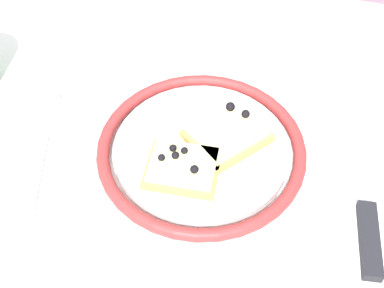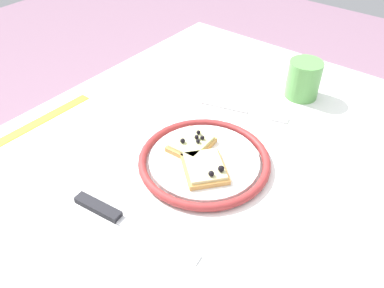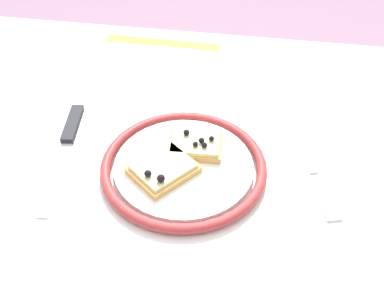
{
  "view_description": "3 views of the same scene",
  "coord_description": "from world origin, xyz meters",
  "px_view_note": "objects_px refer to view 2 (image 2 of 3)",
  "views": [
    {
      "loc": [
        0.03,
        -0.36,
        1.23
      ],
      "look_at": [
        -0.06,
        0.02,
        0.76
      ],
      "focal_mm": 49.15,
      "sensor_mm": 36.0,
      "label": 1
    },
    {
      "loc": [
        0.38,
        0.34,
        1.24
      ],
      "look_at": [
        -0.05,
        -0.0,
        0.77
      ],
      "focal_mm": 36.15,
      "sensor_mm": 36.0,
      "label": 2
    },
    {
      "loc": [
        -0.15,
        0.52,
        1.25
      ],
      "look_at": [
        -0.06,
        -0.0,
        0.77
      ],
      "focal_mm": 44.52,
      "sensor_mm": 36.0,
      "label": 3
    }
  ],
  "objects_px": {
    "pizza_slice_far": "(192,143)",
    "knife": "(113,215)",
    "fork": "(245,111)",
    "measuring_tape": "(42,120)",
    "dining_table": "(176,203)",
    "pizza_slice_near": "(205,168)",
    "cup": "(304,79)",
    "plate": "(204,160)"
  },
  "relations": [
    {
      "from": "measuring_tape",
      "to": "cup",
      "type": "bearing_deg",
      "value": 138.6
    },
    {
      "from": "measuring_tape",
      "to": "fork",
      "type": "bearing_deg",
      "value": 133.06
    },
    {
      "from": "pizza_slice_far",
      "to": "dining_table",
      "type": "bearing_deg",
      "value": 12.11
    },
    {
      "from": "pizza_slice_far",
      "to": "measuring_tape",
      "type": "xyz_separation_m",
      "value": [
        0.12,
        -0.32,
        -0.02
      ]
    },
    {
      "from": "dining_table",
      "to": "measuring_tape",
      "type": "bearing_deg",
      "value": -81.38
    },
    {
      "from": "pizza_slice_near",
      "to": "cup",
      "type": "xyz_separation_m",
      "value": [
        -0.36,
        0.02,
        0.02
      ]
    },
    {
      "from": "pizza_slice_near",
      "to": "cup",
      "type": "bearing_deg",
      "value": 177.3
    },
    {
      "from": "dining_table",
      "to": "pizza_slice_far",
      "type": "distance_m",
      "value": 0.12
    },
    {
      "from": "plate",
      "to": "measuring_tape",
      "type": "height_order",
      "value": "plate"
    },
    {
      "from": "pizza_slice_near",
      "to": "dining_table",
      "type": "bearing_deg",
      "value": -58.47
    },
    {
      "from": "pizza_slice_near",
      "to": "fork",
      "type": "xyz_separation_m",
      "value": [
        -0.22,
        -0.05,
        -0.02
      ]
    },
    {
      "from": "pizza_slice_far",
      "to": "knife",
      "type": "height_order",
      "value": "pizza_slice_far"
    },
    {
      "from": "pizza_slice_near",
      "to": "knife",
      "type": "height_order",
      "value": "pizza_slice_near"
    },
    {
      "from": "knife",
      "to": "cup",
      "type": "bearing_deg",
      "value": 171.62
    },
    {
      "from": "pizza_slice_far",
      "to": "pizza_slice_near",
      "type": "bearing_deg",
      "value": 57.53
    },
    {
      "from": "cup",
      "to": "knife",
      "type": "bearing_deg",
      "value": -8.38
    },
    {
      "from": "plate",
      "to": "cup",
      "type": "height_order",
      "value": "cup"
    },
    {
      "from": "plate",
      "to": "knife",
      "type": "relative_size",
      "value": 1.04
    },
    {
      "from": "dining_table",
      "to": "pizza_slice_near",
      "type": "distance_m",
      "value": 0.12
    },
    {
      "from": "pizza_slice_far",
      "to": "fork",
      "type": "bearing_deg",
      "value": 176.89
    },
    {
      "from": "pizza_slice_near",
      "to": "fork",
      "type": "relative_size",
      "value": 0.58
    },
    {
      "from": "plate",
      "to": "pizza_slice_near",
      "type": "relative_size",
      "value": 2.18
    },
    {
      "from": "measuring_tape",
      "to": "plate",
      "type": "bearing_deg",
      "value": 107.35
    },
    {
      "from": "fork",
      "to": "measuring_tape",
      "type": "xyz_separation_m",
      "value": [
        0.3,
        -0.33,
        -0.0
      ]
    },
    {
      "from": "fork",
      "to": "measuring_tape",
      "type": "height_order",
      "value": "fork"
    },
    {
      "from": "fork",
      "to": "measuring_tape",
      "type": "relative_size",
      "value": 0.82
    },
    {
      "from": "fork",
      "to": "measuring_tape",
      "type": "distance_m",
      "value": 0.45
    },
    {
      "from": "pizza_slice_far",
      "to": "knife",
      "type": "relative_size",
      "value": 0.36
    },
    {
      "from": "plate",
      "to": "pizza_slice_near",
      "type": "bearing_deg",
      "value": 38.17
    },
    {
      "from": "pizza_slice_far",
      "to": "cup",
      "type": "distance_m",
      "value": 0.33
    },
    {
      "from": "pizza_slice_far",
      "to": "cup",
      "type": "xyz_separation_m",
      "value": [
        -0.32,
        0.08,
        0.02
      ]
    },
    {
      "from": "pizza_slice_near",
      "to": "cup",
      "type": "relative_size",
      "value": 1.3
    },
    {
      "from": "knife",
      "to": "fork",
      "type": "height_order",
      "value": "knife"
    },
    {
      "from": "dining_table",
      "to": "fork",
      "type": "distance_m",
      "value": 0.26
    },
    {
      "from": "plate",
      "to": "pizza_slice_near",
      "type": "distance_m",
      "value": 0.04
    },
    {
      "from": "measuring_tape",
      "to": "knife",
      "type": "bearing_deg",
      "value": 75.35
    },
    {
      "from": "pizza_slice_near",
      "to": "measuring_tape",
      "type": "bearing_deg",
      "value": -78.25
    },
    {
      "from": "dining_table",
      "to": "pizza_slice_near",
      "type": "relative_size",
      "value": 10.2
    },
    {
      "from": "dining_table",
      "to": "cup",
      "type": "height_order",
      "value": "cup"
    },
    {
      "from": "plate",
      "to": "fork",
      "type": "height_order",
      "value": "plate"
    },
    {
      "from": "knife",
      "to": "measuring_tape",
      "type": "xyz_separation_m",
      "value": [
        -0.09,
        -0.32,
        -0.0
      ]
    },
    {
      "from": "knife",
      "to": "plate",
      "type": "bearing_deg",
      "value": 168.53
    }
  ]
}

